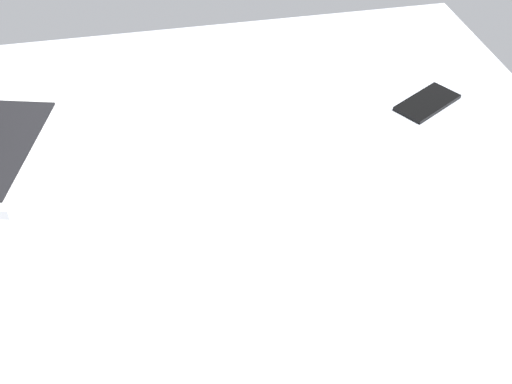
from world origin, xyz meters
TOP-DOWN VIEW (x-y plane):
  - bed_mattress at (0.00, 0.00)cm, footprint 180.00×140.00cm
  - cell_phone at (47.02, -46.99)cm, footprint 13.01×15.51cm

SIDE VIEW (x-z plane):
  - bed_mattress at x=0.00cm, z-range 0.00..18.00cm
  - cell_phone at x=47.02cm, z-range 18.00..18.80cm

